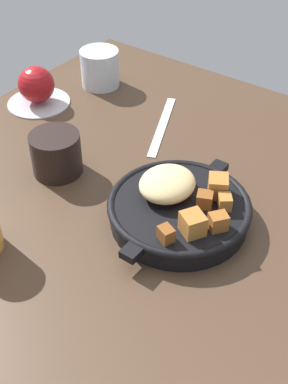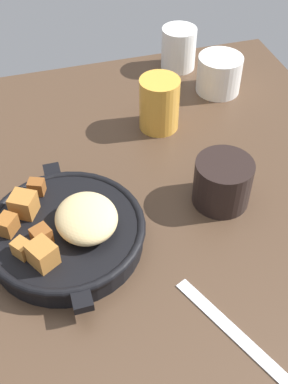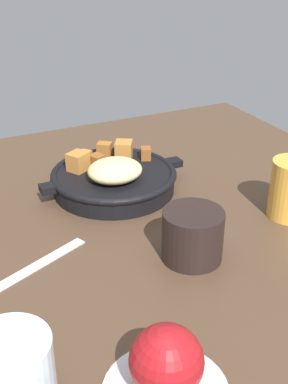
% 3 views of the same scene
% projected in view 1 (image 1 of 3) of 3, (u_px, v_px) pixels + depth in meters
% --- Properties ---
extents(ground_plane, '(0.91, 0.84, 0.02)m').
position_uv_depth(ground_plane, '(132.00, 203.00, 0.82)').
color(ground_plane, '#473323').
extents(cast_iron_skillet, '(0.26, 0.22, 0.07)m').
position_uv_depth(cast_iron_skillet, '(179.00, 207.00, 0.76)').
color(cast_iron_skillet, black).
rests_on(cast_iron_skillet, ground_plane).
extents(saucer_plate, '(0.13, 0.13, 0.01)m').
position_uv_depth(saucer_plate, '(39.00, 102.00, 1.04)').
color(saucer_plate, '#B7BABF').
rests_on(saucer_plate, ground_plane).
extents(red_apple, '(0.07, 0.07, 0.07)m').
position_uv_depth(red_apple, '(36.00, 85.00, 1.02)').
color(red_apple, maroon).
rests_on(red_apple, saucer_plate).
extents(butter_knife, '(0.20, 0.10, 0.00)m').
position_uv_depth(butter_knife, '(162.00, 125.00, 0.98)').
color(butter_knife, silver).
rests_on(butter_knife, ground_plane).
extents(water_glass_short, '(0.08, 0.08, 0.08)m').
position_uv_depth(water_glass_short, '(100.00, 68.00, 1.08)').
color(water_glass_short, silver).
rests_on(water_glass_short, ground_plane).
extents(coffee_mug_dark, '(0.08, 0.08, 0.07)m').
position_uv_depth(coffee_mug_dark, '(56.00, 154.00, 0.85)').
color(coffee_mug_dark, black).
rests_on(coffee_mug_dark, ground_plane).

